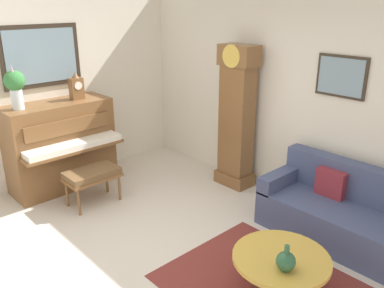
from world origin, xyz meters
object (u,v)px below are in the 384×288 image
coffee_table (281,259)px  grandfather_clock (236,121)px  couch (348,216)px  green_jug (286,261)px  piano_bench (92,175)px  flower_vase (15,85)px  piano (61,145)px  mantel_clock (76,87)px

coffee_table → grandfather_clock: bearing=141.4°
couch → green_jug: couch is taller
piano_bench → couch: bearing=31.1°
couch → coffee_table: couch is taller
grandfather_clock → green_jug: grandfather_clock is taller
grandfather_clock → flower_vase: (-1.63, -2.38, 0.60)m
piano → mantel_clock: 0.85m
couch → green_jug: bearing=-84.4°
couch → flower_vase: flower_vase is taller
grandfather_clock → green_jug: bearing=-39.1°
piano → green_jug: (3.62, 0.26, -0.13)m
mantel_clock → piano_bench: bearing=-20.3°
grandfather_clock → coffee_table: (1.86, -1.48, -0.58)m
piano → mantel_clock: size_ratio=3.79×
piano_bench → coffee_table: size_ratio=0.80×
grandfather_clock → piano: bearing=-131.0°
piano_bench → couch: couch is taller
piano → mantel_clock: mantel_clock is taller
grandfather_clock → mantel_clock: size_ratio=5.34×
couch → coffee_table: 1.30m
couch → coffee_table: size_ratio=2.16×
piano → piano_bench: size_ratio=2.06×
piano_bench → green_jug: green_jug is taller
mantel_clock → green_jug: bearing=-1.0°
grandfather_clock → couch: (1.85, -0.19, -0.65)m
piano_bench → coffee_table: 2.75m
grandfather_clock → mantel_clock: (-1.63, -1.56, 0.46)m
coffee_table → green_jug: size_ratio=3.67×
piano → green_jug: bearing=4.0°
coffee_table → flower_vase: bearing=-165.6°
piano_bench → green_jug: 2.87m
green_jug → flower_vase: bearing=-168.1°
coffee_table → flower_vase: (-3.49, -0.90, 1.18)m
flower_vase → grandfather_clock: bearing=55.7°
mantel_clock → flower_vase: 0.84m
piano → coffee_table: (3.49, 0.39, -0.25)m
piano_bench → flower_vase: size_ratio=1.21×
piano → couch: size_ratio=0.76×
piano_bench → flower_vase: flower_vase is taller
coffee_table → mantel_clock: bearing=-178.8°
green_jug → couch: bearing=95.6°
coffee_table → green_jug: (0.13, -0.13, 0.12)m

